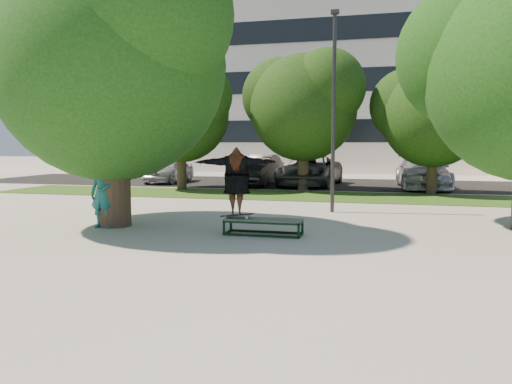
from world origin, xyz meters
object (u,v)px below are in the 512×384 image
(car_grey, at_px, (310,171))
(car_silver_b, at_px, (422,172))
(lamppost, at_px, (334,110))
(grind_box, at_px, (263,227))
(car_dark, at_px, (257,170))
(car_silver_a, at_px, (169,170))
(bystander, at_px, (102,194))
(tree_left, at_px, (109,52))

(car_grey, xyz_separation_m, car_silver_b, (5.38, -0.09, 0.01))
(lamppost, bearing_deg, grind_box, -105.37)
(lamppost, distance_m, car_dark, 10.44)
(grind_box, xyz_separation_m, car_silver_a, (-8.54, 13.86, 0.49))
(lamppost, height_order, bystander, lamppost)
(car_dark, distance_m, car_grey, 2.64)
(car_dark, bearing_deg, bystander, -90.36)
(tree_left, bearing_deg, car_silver_a, 108.21)
(car_dark, bearing_deg, car_silver_a, 176.70)
(car_dark, distance_m, car_silver_b, 8.01)
(car_dark, xyz_separation_m, car_grey, (2.62, 0.37, -0.01))
(tree_left, distance_m, car_grey, 14.19)
(grind_box, relative_size, car_silver_a, 0.45)
(tree_left, bearing_deg, car_dark, 87.16)
(grind_box, height_order, car_dark, car_dark)
(car_grey, distance_m, car_silver_b, 5.38)
(lamppost, xyz_separation_m, grind_box, (-1.18, -4.30, -2.96))
(lamppost, bearing_deg, car_dark, 117.21)
(car_grey, bearing_deg, lamppost, -73.17)
(car_dark, xyz_separation_m, car_silver_b, (8.00, 0.28, 0.00))
(grind_box, distance_m, bystander, 4.20)
(tree_left, distance_m, grind_box, 5.91)
(tree_left, xyz_separation_m, grind_box, (4.11, -0.39, -4.23))
(lamppost, height_order, grind_box, lamppost)
(lamppost, bearing_deg, car_grey, 102.17)
(car_silver_a, bearing_deg, car_silver_b, -0.92)
(bystander, height_order, car_grey, bystander)
(tree_left, height_order, bystander, tree_left)
(bystander, height_order, car_silver_b, bystander)
(tree_left, distance_m, car_silver_b, 16.22)
(lamppost, relative_size, car_dark, 1.29)
(car_silver_a, height_order, car_silver_b, car_silver_b)
(grind_box, xyz_separation_m, car_silver_b, (4.53, 13.62, 0.59))
(car_silver_b, bearing_deg, car_silver_a, 175.95)
(bystander, bearing_deg, car_silver_b, 57.99)
(lamppost, relative_size, car_grey, 1.10)
(car_grey, bearing_deg, grind_box, -81.80)
(grind_box, bearing_deg, tree_left, 174.55)
(tree_left, relative_size, grind_box, 3.95)
(tree_left, bearing_deg, lamppost, 36.42)
(car_silver_b, bearing_deg, bystander, -125.41)
(tree_left, height_order, car_grey, tree_left)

